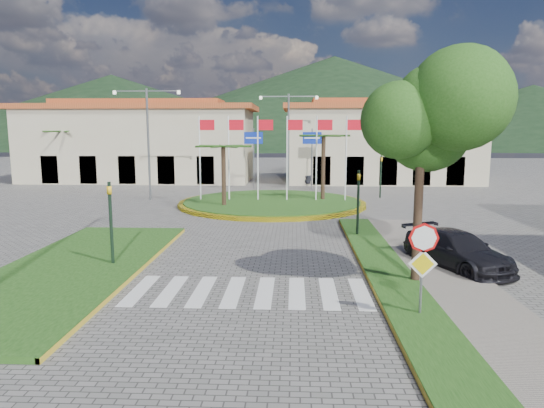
{
  "coord_description": "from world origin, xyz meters",
  "views": [
    {
      "loc": [
        1.49,
        -10.62,
        5.04
      ],
      "look_at": [
        0.64,
        8.0,
        2.2
      ],
      "focal_mm": 32.0,
      "sensor_mm": 36.0,
      "label": 1
    }
  ],
  "objects_px": {
    "car_dark_a": "(203,178)",
    "white_van": "(180,178)",
    "deciduous_tree": "(422,126)",
    "car_dark_b": "(322,178)",
    "car_side_right": "(457,250)",
    "stop_sign": "(423,255)",
    "roundabout_island": "(272,202)"
  },
  "relations": [
    {
      "from": "white_van",
      "to": "car_dark_b",
      "type": "distance_m",
      "value": 13.55
    },
    {
      "from": "roundabout_island",
      "to": "deciduous_tree",
      "type": "distance_m",
      "value": 18.55
    },
    {
      "from": "deciduous_tree",
      "to": "car_dark_b",
      "type": "distance_m",
      "value": 30.08
    },
    {
      "from": "car_dark_b",
      "to": "car_side_right",
      "type": "distance_m",
      "value": 27.92
    },
    {
      "from": "white_van",
      "to": "deciduous_tree",
      "type": "bearing_deg",
      "value": -161.19
    },
    {
      "from": "stop_sign",
      "to": "car_dark_a",
      "type": "bearing_deg",
      "value": 110.09
    },
    {
      "from": "white_van",
      "to": "car_dark_b",
      "type": "height_order",
      "value": "car_dark_b"
    },
    {
      "from": "stop_sign",
      "to": "car_dark_a",
      "type": "distance_m",
      "value": 35.07
    },
    {
      "from": "white_van",
      "to": "car_dark_b",
      "type": "bearing_deg",
      "value": -100.02
    },
    {
      "from": "stop_sign",
      "to": "deciduous_tree",
      "type": "bearing_deg",
      "value": 78.82
    },
    {
      "from": "car_dark_a",
      "to": "car_side_right",
      "type": "height_order",
      "value": "car_side_right"
    },
    {
      "from": "deciduous_tree",
      "to": "car_dark_a",
      "type": "xyz_separation_m",
      "value": [
        -12.64,
        29.88,
        -4.62
      ]
    },
    {
      "from": "roundabout_island",
      "to": "car_dark_b",
      "type": "xyz_separation_m",
      "value": [
        4.07,
        12.7,
        0.47
      ]
    },
    {
      "from": "car_dark_b",
      "to": "car_side_right",
      "type": "bearing_deg",
      "value": 162.19
    },
    {
      "from": "car_dark_b",
      "to": "white_van",
      "type": "bearing_deg",
      "value": 62.58
    },
    {
      "from": "roundabout_island",
      "to": "car_dark_a",
      "type": "bearing_deg",
      "value": 119.01
    },
    {
      "from": "deciduous_tree",
      "to": "car_dark_a",
      "type": "relative_size",
      "value": 2.07
    },
    {
      "from": "car_dark_a",
      "to": "deciduous_tree",
      "type": "bearing_deg",
      "value": -157.16
    },
    {
      "from": "car_dark_a",
      "to": "car_dark_b",
      "type": "relative_size",
      "value": 0.84
    },
    {
      "from": "roundabout_island",
      "to": "car_dark_b",
      "type": "bearing_deg",
      "value": 72.25
    },
    {
      "from": "car_side_right",
      "to": "car_dark_a",
      "type": "bearing_deg",
      "value": 94.16
    },
    {
      "from": "car_dark_b",
      "to": "car_side_right",
      "type": "height_order",
      "value": "car_side_right"
    },
    {
      "from": "stop_sign",
      "to": "car_side_right",
      "type": "height_order",
      "value": "stop_sign"
    },
    {
      "from": "deciduous_tree",
      "to": "stop_sign",
      "type": "bearing_deg",
      "value": -101.18
    },
    {
      "from": "roundabout_island",
      "to": "stop_sign",
      "type": "xyz_separation_m",
      "value": [
        4.9,
        -20.04,
        1.62
      ]
    },
    {
      "from": "deciduous_tree",
      "to": "car_dark_b",
      "type": "xyz_separation_m",
      "value": [
        -1.43,
        29.7,
        -4.53
      ]
    },
    {
      "from": "roundabout_island",
      "to": "car_side_right",
      "type": "bearing_deg",
      "value": -63.45
    },
    {
      "from": "car_dark_a",
      "to": "car_dark_b",
      "type": "distance_m",
      "value": 11.21
    },
    {
      "from": "stop_sign",
      "to": "car_side_right",
      "type": "relative_size",
      "value": 0.57
    },
    {
      "from": "car_dark_a",
      "to": "white_van",
      "type": "bearing_deg",
      "value": 79.46
    },
    {
      "from": "stop_sign",
      "to": "car_dark_a",
      "type": "height_order",
      "value": "stop_sign"
    },
    {
      "from": "car_side_right",
      "to": "white_van",
      "type": "bearing_deg",
      "value": 97.39
    }
  ]
}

